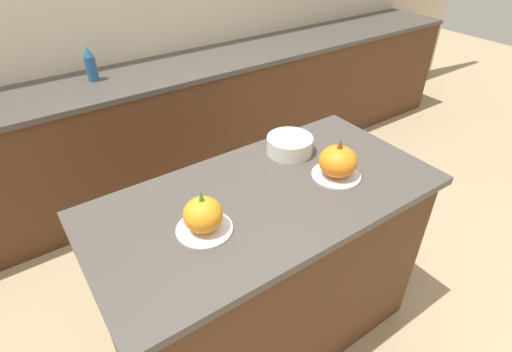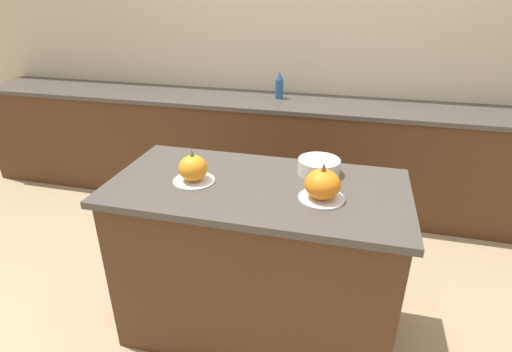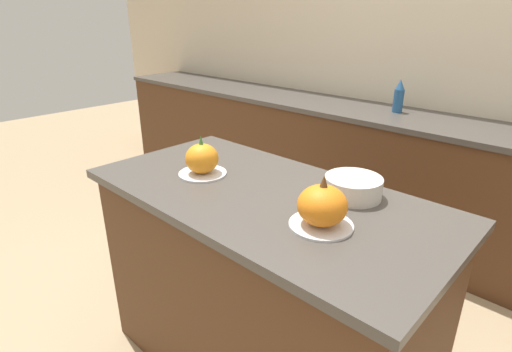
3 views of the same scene
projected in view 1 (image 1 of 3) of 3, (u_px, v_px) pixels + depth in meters
ground_plane at (264, 329)px, 2.12m from camera, size 12.00×12.00×0.00m
wall_back at (103, 14)px, 2.65m from camera, size 8.00×0.06×2.50m
kitchen_island at (265, 271)px, 1.86m from camera, size 1.44×0.72×0.91m
back_counter at (141, 137)px, 2.89m from camera, size 6.00×0.60×0.92m
pumpkin_cake_left at (203, 216)px, 1.39m from camera, size 0.20×0.20×0.17m
pumpkin_cake_right at (338, 162)px, 1.66m from camera, size 0.21×0.21×0.18m
bottle_tall at (90, 64)px, 2.51m from camera, size 0.07×0.07×0.22m
mixing_bowl at (290, 145)px, 1.84m from camera, size 0.21×0.21×0.08m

